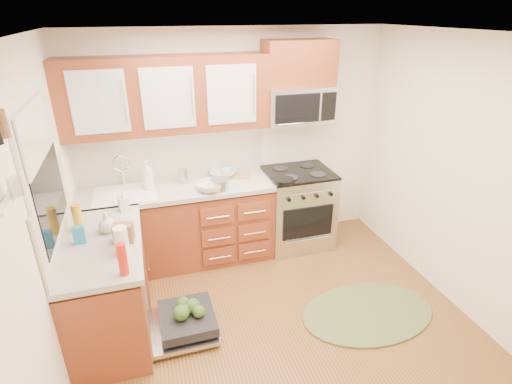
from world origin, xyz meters
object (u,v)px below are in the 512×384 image
object	(u,v)px
upper_cabinets	(167,95)
bowl_b	(210,187)
range	(297,208)
stock_pot	(220,185)
skillet	(284,181)
bowl_a	(223,173)
rug	(368,313)
sink	(126,205)
microwave	(298,104)
cutting_board	(238,176)
dishwasher	(183,323)
cup	(227,170)
paper_towel_roll	(121,241)

from	to	relation	value
upper_cabinets	bowl_b	distance (m)	1.02
range	stock_pot	size ratio (longest dim) A/B	4.79
skillet	bowl_a	world-z (taller)	bowl_a
rug	bowl_a	xyz separation A→B (m)	(-1.04, 1.57, 0.95)
upper_cabinets	sink	world-z (taller)	upper_cabinets
microwave	cutting_board	world-z (taller)	microwave
cutting_board	bowl_b	xyz separation A→B (m)	(-0.37, -0.29, 0.04)
skillet	cutting_board	world-z (taller)	skillet
dishwasher	cutting_board	size ratio (longest dim) A/B	2.72
rug	stock_pot	bearing A→B (deg)	133.45
rug	cup	world-z (taller)	cup
skillet	cup	world-z (taller)	cup
bowl_b	cup	world-z (taller)	cup
upper_cabinets	bowl_b	xyz separation A→B (m)	(0.34, -0.32, -0.90)
microwave	cutting_board	xyz separation A→B (m)	(-0.70, -0.01, -0.77)
sink	stock_pot	xyz separation A→B (m)	(0.96, -0.18, 0.18)
upper_cabinets	paper_towel_roll	distance (m)	1.63
upper_cabinets	paper_towel_roll	size ratio (longest dim) A/B	8.92
microwave	bowl_a	bearing A→B (deg)	176.67
bowl_a	bowl_b	bearing A→B (deg)	-121.09
dishwasher	cutting_board	distance (m)	1.72
range	sink	xyz separation A→B (m)	(-1.93, -0.01, 0.33)
range	stock_pot	bearing A→B (deg)	-168.91
dishwasher	paper_towel_roll	distance (m)	1.02
upper_cabinets	cutting_board	world-z (taller)	upper_cabinets
sink	microwave	bearing A→B (deg)	3.85
dishwasher	stock_pot	bearing A→B (deg)	58.74
stock_pot	bowl_b	world-z (taller)	stock_pot
bowl_a	bowl_b	xyz separation A→B (m)	(-0.21, -0.35, 0.01)
sink	bowl_a	size ratio (longest dim) A/B	2.12
skillet	cutting_board	bearing A→B (deg)	138.92
paper_towel_roll	cup	xyz separation A→B (m)	(1.14, 1.37, -0.06)
skillet	range	bearing A→B (deg)	41.76
bowl_a	sink	bearing A→B (deg)	-170.46
range	microwave	size ratio (longest dim) A/B	1.25
cup	paper_towel_roll	bearing A→B (deg)	-129.70
skillet	upper_cabinets	bearing A→B (deg)	160.65
stock_pot	paper_towel_roll	distance (m)	1.37
stock_pot	rug	bearing A→B (deg)	-46.55
upper_cabinets	range	world-z (taller)	upper_cabinets
upper_cabinets	skillet	size ratio (longest dim) A/B	9.38
rug	bowl_a	bearing A→B (deg)	123.42
skillet	stock_pot	xyz separation A→B (m)	(-0.69, 0.06, 0.01)
microwave	cutting_board	size ratio (longest dim) A/B	2.95
bowl_b	sink	bearing A→B (deg)	168.82
dishwasher	bowl_b	xyz separation A→B (m)	(0.47, 0.95, 0.87)
stock_pot	cup	bearing A→B (deg)	68.01
bowl_a	bowl_b	world-z (taller)	bowl_b
bowl_b	cup	distance (m)	0.48
dishwasher	cup	world-z (taller)	cup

